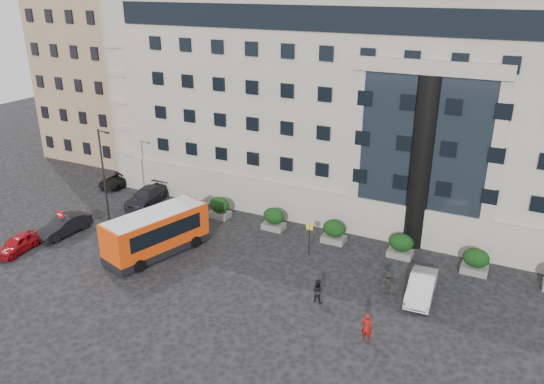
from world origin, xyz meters
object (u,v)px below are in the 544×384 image
at_px(pedestrian_b, 317,291).
at_px(hedge_c, 334,231).
at_px(pedestrian_a, 367,327).
at_px(pedestrian_c, 388,283).
at_px(street_lamp, 104,172).
at_px(hedge_b, 274,219).
at_px(hedge_d, 401,245).
at_px(white_taxi, 421,287).
at_px(red_truck, 200,153).
at_px(hedge_e, 476,261).
at_px(parked_car_d, 119,179).
at_px(minibus, 156,231).
at_px(parked_car_b, 64,226).
at_px(parked_car_a, 18,244).
at_px(bus_stop_sign, 309,234).
at_px(parked_car_c, 146,196).
at_px(no_entry_sign, 61,218).
at_px(hedge_a, 219,207).

bearing_deg(pedestrian_b, hedge_c, -71.19).
height_order(pedestrian_a, pedestrian_c, pedestrian_a).
xyz_separation_m(hedge_c, street_lamp, (-18.34, -4.80, 3.44)).
height_order(hedge_b, hedge_d, same).
bearing_deg(hedge_b, white_taxi, -20.24).
xyz_separation_m(red_truck, white_taxi, (27.13, -15.37, -0.78)).
relative_size(hedge_e, parked_car_d, 0.41).
relative_size(hedge_b, pedestrian_c, 1.15).
height_order(hedge_d, street_lamp, street_lamp).
bearing_deg(minibus, red_truck, 131.10).
height_order(parked_car_b, white_taxi, parked_car_b).
relative_size(hedge_d, parked_car_b, 0.41).
xyz_separation_m(parked_car_a, pedestrian_b, (22.57, 3.82, 0.15)).
height_order(parked_car_a, parked_car_b, parked_car_b).
bearing_deg(parked_car_b, pedestrian_a, -0.87).
bearing_deg(pedestrian_c, hedge_e, -156.01).
xyz_separation_m(hedge_c, parked_car_b, (-19.74, -8.38, -0.18)).
relative_size(minibus, pedestrian_c, 5.16).
height_order(hedge_b, hedge_e, same).
distance_m(bus_stop_sign, parked_car_c, 17.19).
bearing_deg(white_taxi, minibus, -175.43).
relative_size(parked_car_b, white_taxi, 1.01).
bearing_deg(parked_car_d, bus_stop_sign, -10.79).
bearing_deg(street_lamp, hedge_c, 14.67).
bearing_deg(pedestrian_a, white_taxi, -106.08).
bearing_deg(hedge_b, minibus, -127.85).
xyz_separation_m(street_lamp, bus_stop_sign, (17.44, 2.00, -2.64)).
bearing_deg(street_lamp, pedestrian_c, -1.25).
relative_size(minibus, pedestrian_a, 4.65).
xyz_separation_m(no_entry_sign, white_taxi, (27.11, 4.08, -0.91)).
height_order(no_entry_sign, parked_car_a, no_entry_sign).
bearing_deg(hedge_e, red_truck, 160.41).
distance_m(hedge_a, red_truck, 13.94).
height_order(hedge_b, parked_car_b, hedge_b).
bearing_deg(parked_car_d, hedge_c, -3.60).
relative_size(parked_car_c, pedestrian_b, 3.19).
height_order(hedge_a, red_truck, red_truck).
bearing_deg(pedestrian_a, parked_car_c, -22.18).
bearing_deg(bus_stop_sign, pedestrian_b, -62.18).
xyz_separation_m(parked_car_c, pedestrian_b, (19.86, -7.76, 0.06)).
xyz_separation_m(parked_car_d, pedestrian_b, (25.26, -10.24, 0.17)).
distance_m(no_entry_sign, parked_car_c, 8.56).
xyz_separation_m(hedge_d, hedge_e, (5.20, 0.00, 0.00)).
xyz_separation_m(hedge_a, street_lamp, (-7.94, -4.80, 3.44)).
bearing_deg(hedge_d, hedge_a, 180.00).
bearing_deg(hedge_c, bus_stop_sign, -107.82).
xyz_separation_m(parked_car_d, pedestrian_c, (28.99, -7.34, 0.18)).
height_order(street_lamp, bus_stop_sign, street_lamp).
height_order(parked_car_d, pedestrian_a, pedestrian_a).
height_order(hedge_e, parked_car_d, hedge_e).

